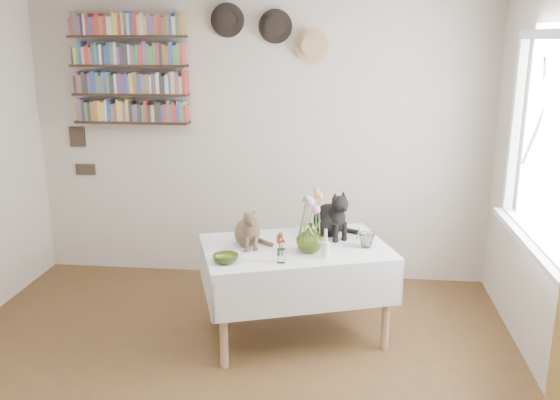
# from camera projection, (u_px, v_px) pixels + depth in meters

# --- Properties ---
(room) EXTENTS (4.08, 4.58, 2.58)m
(room) POSITION_uv_depth(u_px,v_px,m) (197.00, 212.00, 3.02)
(room) COLOR brown
(room) RESTS_ON ground
(window) EXTENTS (0.12, 1.52, 1.32)m
(window) POSITION_uv_depth(u_px,v_px,m) (549.00, 161.00, 3.54)
(window) COLOR white
(window) RESTS_ON room
(dining_table) EXTENTS (1.48, 1.20, 0.69)m
(dining_table) POSITION_uv_depth(u_px,v_px,m) (295.00, 268.00, 4.22)
(dining_table) COLOR white
(dining_table) RESTS_ON room
(tabby_cat) EXTENTS (0.28, 0.31, 0.30)m
(tabby_cat) POSITION_uv_depth(u_px,v_px,m) (247.00, 225.00, 4.16)
(tabby_cat) COLOR brown
(tabby_cat) RESTS_ON dining_table
(black_cat) EXTENTS (0.38, 0.40, 0.37)m
(black_cat) POSITION_uv_depth(u_px,v_px,m) (329.00, 212.00, 4.36)
(black_cat) COLOR black
(black_cat) RESTS_ON dining_table
(flower_vase) EXTENTS (0.21, 0.21, 0.20)m
(flower_vase) POSITION_uv_depth(u_px,v_px,m) (310.00, 237.00, 4.05)
(flower_vase) COLOR #8CA83D
(flower_vase) RESTS_ON dining_table
(green_bowl) EXTENTS (0.23, 0.23, 0.05)m
(green_bowl) POSITION_uv_depth(u_px,v_px,m) (226.00, 259.00, 3.86)
(green_bowl) COLOR #8CA83D
(green_bowl) RESTS_ON dining_table
(drinking_glass) EXTENTS (0.13, 0.13, 0.10)m
(drinking_glass) POSITION_uv_depth(u_px,v_px,m) (367.00, 240.00, 4.14)
(drinking_glass) COLOR white
(drinking_glass) RESTS_ON dining_table
(candlestick) EXTENTS (0.06, 0.06, 0.20)m
(candlestick) POSITION_uv_depth(u_px,v_px,m) (325.00, 248.00, 3.93)
(candlestick) COLOR white
(candlestick) RESTS_ON dining_table
(berry_jar) EXTENTS (0.06, 0.06, 0.23)m
(berry_jar) POSITION_uv_depth(u_px,v_px,m) (281.00, 248.00, 3.85)
(berry_jar) COLOR white
(berry_jar) RESTS_ON dining_table
(porcelain_figurine) EXTENTS (0.05, 0.05, 0.09)m
(porcelain_figurine) POSITION_uv_depth(u_px,v_px,m) (359.00, 234.00, 4.31)
(porcelain_figurine) COLOR white
(porcelain_figurine) RESTS_ON dining_table
(flower_bouquet) EXTENTS (0.17, 0.12, 0.39)m
(flower_bouquet) POSITION_uv_depth(u_px,v_px,m) (310.00, 203.00, 3.99)
(flower_bouquet) COLOR #4C7233
(flower_bouquet) RESTS_ON flower_vase
(bookshelf_unit) EXTENTS (1.00, 0.16, 0.91)m
(bookshelf_unit) POSITION_uv_depth(u_px,v_px,m) (129.00, 70.00, 5.05)
(bookshelf_unit) COLOR black
(bookshelf_unit) RESTS_ON room
(wall_hats) EXTENTS (0.98, 0.09, 0.48)m
(wall_hats) POSITION_uv_depth(u_px,v_px,m) (271.00, 31.00, 4.86)
(wall_hats) COLOR black
(wall_hats) RESTS_ON room
(wall_art_plaques) EXTENTS (0.21, 0.02, 0.44)m
(wall_art_plaques) POSITION_uv_depth(u_px,v_px,m) (81.00, 150.00, 5.36)
(wall_art_plaques) COLOR #38281E
(wall_art_plaques) RESTS_ON room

